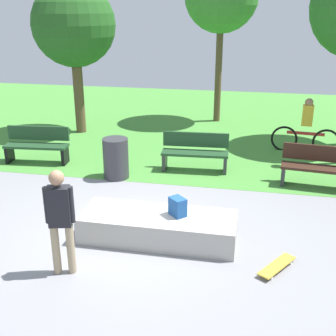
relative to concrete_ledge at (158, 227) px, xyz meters
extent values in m
plane|color=gray|center=(-0.63, 0.06, -0.23)|extent=(28.00, 28.00, 0.00)
cube|color=#478C38|center=(-0.63, 8.23, -0.23)|extent=(26.60, 11.66, 0.01)
cube|color=#A8A59E|center=(0.00, 0.00, 0.00)|extent=(2.65, 0.96, 0.46)
cube|color=#1E4C8C|center=(0.32, 0.05, 0.39)|extent=(0.34, 0.34, 0.32)
cylinder|color=tan|center=(-1.06, -1.23, 0.17)|extent=(0.12, 0.12, 0.80)
cylinder|color=tan|center=(-1.27, -1.28, 0.17)|extent=(0.12, 0.12, 0.80)
cube|color=black|center=(-1.16, -1.25, 0.87)|extent=(0.36, 0.27, 0.60)
cylinder|color=black|center=(-1.00, -1.21, 0.90)|extent=(0.09, 0.09, 0.55)
cylinder|color=black|center=(-1.33, -1.29, 0.90)|extent=(0.09, 0.09, 0.55)
sphere|color=#9E7556|center=(-1.16, -1.25, 1.31)|extent=(0.22, 0.22, 0.22)
cube|color=gold|center=(1.98, -0.55, -0.16)|extent=(0.60, 0.78, 0.02)
cylinder|color=silver|center=(2.06, -0.27, -0.20)|extent=(0.06, 0.06, 0.06)
cylinder|color=silver|center=(2.20, -0.36, -0.20)|extent=(0.06, 0.06, 0.06)
cylinder|color=silver|center=(1.76, -0.74, -0.20)|extent=(0.06, 0.06, 0.06)
cylinder|color=silver|center=(1.89, -0.83, -0.20)|extent=(0.06, 0.06, 0.06)
cube|color=#1E4223|center=(-3.88, 3.16, 0.22)|extent=(1.63, 0.58, 0.06)
cube|color=#1E4223|center=(-3.90, 3.38, 0.50)|extent=(1.60, 0.20, 0.36)
cube|color=black|center=(-3.14, 3.22, -0.01)|extent=(0.12, 0.40, 0.45)
cube|color=black|center=(-4.61, 3.09, -0.01)|extent=(0.12, 0.40, 0.45)
cube|color=#331E14|center=(2.95, 2.89, 0.22)|extent=(1.64, 0.61, 0.06)
cube|color=#331E14|center=(2.98, 3.11, 0.50)|extent=(1.60, 0.23, 0.36)
cube|color=#2D2D33|center=(2.22, 2.97, -0.01)|extent=(0.12, 0.40, 0.45)
cube|color=#1E4223|center=(0.15, 3.38, 0.22)|extent=(1.62, 0.53, 0.06)
cube|color=#1E4223|center=(0.14, 3.60, 0.50)|extent=(1.60, 0.15, 0.36)
cube|color=#2D2D33|center=(0.88, 3.42, -0.01)|extent=(0.10, 0.40, 0.45)
cube|color=#2D2D33|center=(-0.59, 3.34, -0.01)|extent=(0.10, 0.40, 0.45)
cylinder|color=brown|center=(-3.89, 6.13, 1.03)|extent=(0.31, 0.31, 2.52)
sphere|color=#23561E|center=(-3.89, 6.13, 3.03)|extent=(2.46, 2.46, 2.46)
cylinder|color=brown|center=(0.22, 8.38, 1.46)|extent=(0.22, 0.22, 3.39)
cylinder|color=#333338|center=(-1.58, 2.60, 0.24)|extent=(0.59, 0.59, 0.95)
torus|color=black|center=(3.44, 5.36, 0.10)|extent=(0.72, 0.13, 0.72)
torus|color=black|center=(2.35, 5.46, 0.10)|extent=(0.72, 0.13, 0.72)
cube|color=#B22626|center=(2.90, 5.41, 0.30)|extent=(0.99, 0.13, 0.08)
cube|color=gold|center=(2.90, 5.41, 0.80)|extent=(0.30, 0.21, 0.56)
sphere|color=#9E7556|center=(2.90, 5.41, 1.15)|extent=(0.22, 0.22, 0.22)
camera|label=1|loc=(1.46, -6.41, 3.56)|focal=46.20mm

